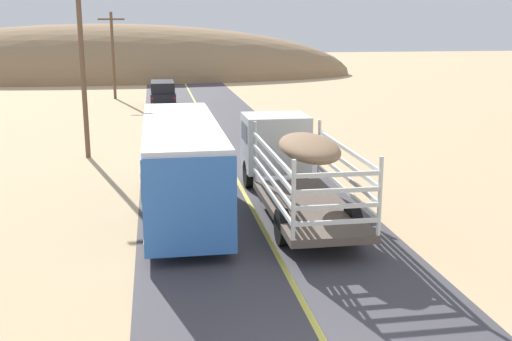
{
  "coord_description": "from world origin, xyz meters",
  "views": [
    {
      "loc": [
        -3.3,
        -8.97,
        6.54
      ],
      "look_at": [
        0.0,
        11.09,
        1.61
      ],
      "focal_mm": 43.49,
      "sensor_mm": 36.0,
      "label": 1
    }
  ],
  "objects_px": {
    "car_far": "(163,92)",
    "bus": "(181,165)",
    "power_pole_mid": "(82,59)",
    "power_pole_far": "(113,53)",
    "livestock_truck": "(287,154)"
  },
  "relations": [
    {
      "from": "power_pole_mid",
      "to": "power_pole_far",
      "type": "xyz_separation_m",
      "value": [
        -0.0,
        23.82,
        -0.88
      ]
    },
    {
      "from": "bus",
      "to": "power_pole_far",
      "type": "bearing_deg",
      "value": 96.98
    },
    {
      "from": "power_pole_mid",
      "to": "power_pole_far",
      "type": "height_order",
      "value": "power_pole_mid"
    },
    {
      "from": "livestock_truck",
      "to": "power_pole_mid",
      "type": "bearing_deg",
      "value": 131.58
    },
    {
      "from": "livestock_truck",
      "to": "bus",
      "type": "bearing_deg",
      "value": -166.5
    },
    {
      "from": "bus",
      "to": "power_pole_mid",
      "type": "distance_m",
      "value": 11.2
    },
    {
      "from": "bus",
      "to": "power_pole_mid",
      "type": "height_order",
      "value": "power_pole_mid"
    },
    {
      "from": "livestock_truck",
      "to": "power_pole_far",
      "type": "distance_m",
      "value": 33.88
    },
    {
      "from": "car_far",
      "to": "power_pole_far",
      "type": "distance_m",
      "value": 7.39
    },
    {
      "from": "car_far",
      "to": "power_pole_mid",
      "type": "relative_size",
      "value": 0.52
    },
    {
      "from": "livestock_truck",
      "to": "car_far",
      "type": "bearing_deg",
      "value": 98.41
    },
    {
      "from": "livestock_truck",
      "to": "bus",
      "type": "xyz_separation_m",
      "value": [
        -3.87,
        -0.93,
        -0.04
      ]
    },
    {
      "from": "car_far",
      "to": "bus",
      "type": "bearing_deg",
      "value": -89.67
    },
    {
      "from": "bus",
      "to": "power_pole_far",
      "type": "relative_size",
      "value": 1.38
    },
    {
      "from": "livestock_truck",
      "to": "car_far",
      "type": "relative_size",
      "value": 2.1
    }
  ]
}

